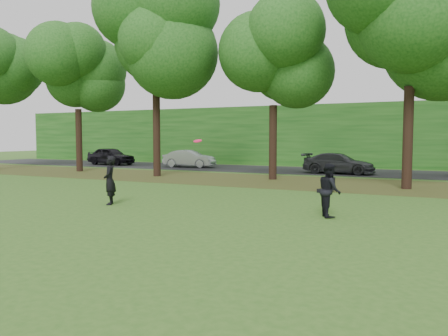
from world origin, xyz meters
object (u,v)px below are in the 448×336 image
at_px(player_left, 110,180).
at_px(seated_person, 328,185).
at_px(player_right, 329,190).
at_px(frisbee, 198,141).

bearing_deg(player_left, seated_person, 103.12).
xyz_separation_m(player_left, player_right, (7.40, 0.98, -0.05)).
relative_size(player_left, frisbee, 4.61).
bearing_deg(player_right, player_left, 70.62).
distance_m(player_right, seated_person, 5.99).
bearing_deg(seated_person, frisbee, -89.46).
bearing_deg(player_left, player_right, 62.32).
height_order(frisbee, seated_person, frisbee).
distance_m(player_right, frisbee, 4.41).
bearing_deg(player_left, frisbee, 62.32).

